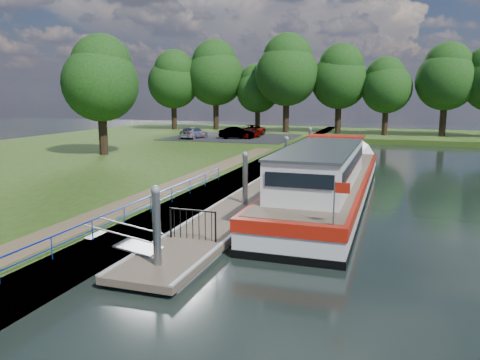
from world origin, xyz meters
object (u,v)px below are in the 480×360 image
(car_a, at_px, (250,133))
(car_c, at_px, (194,133))
(car_b, at_px, (237,133))
(barge, at_px, (329,180))
(pontoon, at_px, (269,190))
(car_d, at_px, (249,130))

(car_a, height_order, car_c, car_c)
(car_b, height_order, car_c, car_b)
(car_b, relative_size, car_c, 0.91)
(barge, xyz_separation_m, car_b, (-13.50, 23.93, 0.39))
(pontoon, bearing_deg, car_d, 109.58)
(pontoon, relative_size, car_b, 7.73)
(car_a, distance_m, car_b, 1.71)
(car_b, bearing_deg, car_a, -60.35)
(car_c, xyz_separation_m, car_d, (5.04, 4.84, 0.02))
(pontoon, xyz_separation_m, car_c, (-14.66, 22.20, 1.27))
(car_b, xyz_separation_m, car_d, (0.29, 3.84, -0.01))
(car_c, relative_size, car_d, 0.93)
(car_a, bearing_deg, pontoon, -55.34)
(pontoon, height_order, car_d, car_d)
(pontoon, relative_size, car_d, 6.59)
(pontoon, xyz_separation_m, car_d, (-9.62, 27.03, 1.28))
(car_a, height_order, car_d, car_d)
(car_d, bearing_deg, car_b, -78.72)
(barge, relative_size, car_d, 4.65)
(barge, xyz_separation_m, car_a, (-12.26, 25.10, 0.32))
(barge, bearing_deg, car_d, 115.44)
(car_a, bearing_deg, barge, -48.89)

